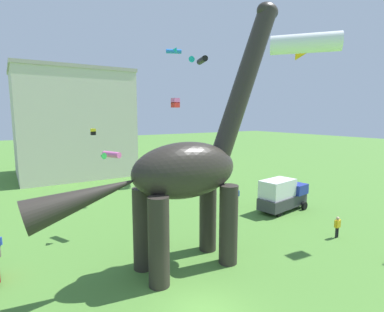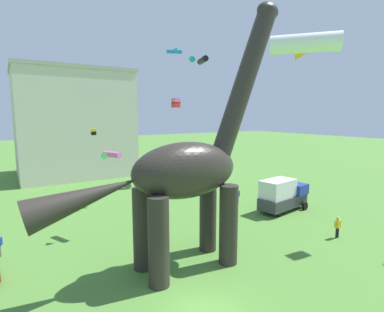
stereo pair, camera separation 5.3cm
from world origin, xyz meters
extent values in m
cylinder|color=#2D2823|center=(4.09, 5.53, 2.55)|extent=(1.18, 1.18, 5.10)
cylinder|color=#2D2823|center=(4.09, 3.28, 2.55)|extent=(1.18, 1.18, 5.10)
cylinder|color=#2D2823|center=(-0.79, 5.53, 2.55)|extent=(1.18, 1.18, 5.10)
cylinder|color=#2D2823|center=(-0.79, 3.28, 2.55)|extent=(1.18, 1.18, 5.10)
ellipsoid|color=#2D2823|center=(1.65, 4.41, 6.13)|extent=(6.97, 3.00, 3.43)
cylinder|color=#2D2823|center=(6.18, 4.41, 11.62)|extent=(5.01, 1.29, 9.93)
ellipsoid|color=#2D2823|center=(8.09, 4.41, 16.35)|extent=(1.72, 1.07, 1.18)
cone|color=#2D2823|center=(-4.20, 4.41, 5.34)|extent=(6.13, 1.72, 2.91)
cube|color=#38383D|center=(15.42, 8.69, 0.95)|extent=(5.84, 2.88, 1.10)
cube|color=navy|center=(17.27, 8.69, 2.00)|extent=(2.05, 2.17, 1.00)
cube|color=silver|center=(14.64, 8.69, 2.35)|extent=(3.83, 2.51, 1.70)
cylinder|color=black|center=(17.44, 9.74, 0.40)|extent=(0.83, 0.37, 0.80)
cylinder|color=black|center=(17.44, 7.64, 0.40)|extent=(0.83, 0.37, 0.80)
cylinder|color=black|center=(13.74, 9.74, 0.40)|extent=(0.83, 0.37, 0.80)
cylinder|color=black|center=(13.74, 7.64, 0.40)|extent=(0.83, 0.37, 0.80)
cylinder|color=#6B6056|center=(12.97, 12.81, 0.41)|extent=(0.14, 0.14, 0.82)
cylinder|color=#6B6056|center=(13.17, 12.81, 0.41)|extent=(0.14, 0.14, 0.82)
cube|color=blue|center=(13.07, 12.81, 1.11)|extent=(0.45, 0.27, 0.58)
sphere|color=tan|center=(13.07, 12.81, 1.54)|extent=(0.26, 0.26, 0.26)
cylinder|color=blue|center=(12.82, 12.81, 1.14)|extent=(0.11, 0.11, 0.55)
cylinder|color=blue|center=(13.33, 12.81, 1.14)|extent=(0.11, 0.11, 0.55)
cylinder|color=#6B6056|center=(-8.34, 12.05, 0.39)|extent=(0.13, 0.13, 0.79)
cylinder|color=blue|center=(-8.19, 12.05, 1.10)|extent=(0.11, 0.11, 0.53)
cylinder|color=black|center=(13.65, 1.86, 0.41)|extent=(0.14, 0.14, 0.83)
cylinder|color=black|center=(13.85, 1.86, 0.41)|extent=(0.14, 0.14, 0.83)
cube|color=yellow|center=(13.75, 1.86, 1.12)|extent=(0.45, 0.28, 0.59)
sphere|color=tan|center=(13.75, 1.86, 1.55)|extent=(0.26, 0.26, 0.26)
cylinder|color=yellow|center=(13.49, 1.86, 1.15)|extent=(0.11, 0.11, 0.56)
cylinder|color=yellow|center=(14.01, 1.86, 1.15)|extent=(0.11, 0.11, 0.56)
cylinder|color=white|center=(3.94, -1.94, 12.56)|extent=(2.53, 2.78, 0.82)
cone|color=orange|center=(5.18, -0.90, 12.56)|extent=(1.14, 1.12, 0.87)
cylinder|color=black|center=(17.16, 25.58, 17.16)|extent=(1.72, 3.09, 0.83)
cone|color=#19B2B7|center=(15.61, 26.09, 17.16)|extent=(1.06, 0.98, 0.88)
cylinder|color=pink|center=(-0.43, 12.33, 6.34)|extent=(1.14, 1.75, 0.48)
cone|color=green|center=(-1.28, 11.94, 6.34)|extent=(0.63, 0.60, 0.50)
cube|color=pink|center=(12.12, 24.47, 11.31)|extent=(0.96, 0.96, 0.70)
cube|color=red|center=(12.12, 24.47, 10.76)|extent=(0.96, 0.96, 0.70)
cube|color=yellow|center=(-0.69, 16.76, 8.05)|extent=(0.43, 0.43, 0.33)
cube|color=black|center=(-0.69, 16.76, 7.80)|extent=(0.43, 0.43, 0.33)
cylinder|color=#287AE5|center=(8.74, 18.68, 16.27)|extent=(1.71, 1.09, 0.47)
cone|color=#19B2B7|center=(8.37, 17.84, 16.27)|extent=(0.58, 0.61, 0.49)
cube|color=beige|center=(1.82, 39.22, 7.88)|extent=(16.17, 13.52, 15.75)
cube|color=#ABA396|center=(1.82, 39.22, 16.00)|extent=(16.50, 13.79, 0.50)
camera|label=1|loc=(-7.55, -10.83, 9.45)|focal=27.97mm
camera|label=2|loc=(-7.51, -10.86, 9.45)|focal=27.97mm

